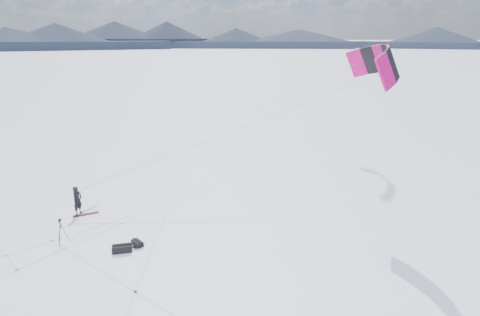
# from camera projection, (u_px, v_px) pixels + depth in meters

# --- Properties ---
(ground) EXTENTS (1800.00, 1800.00, 0.00)m
(ground) POSITION_uv_depth(u_px,v_px,m) (65.00, 237.00, 20.49)
(ground) COLOR white
(horizon_hills) EXTENTS (704.00, 704.00, 9.58)m
(horizon_hills) POSITION_uv_depth(u_px,v_px,m) (54.00, 161.00, 19.29)
(horizon_hills) COLOR #1A2030
(horizon_hills) RESTS_ON ground
(snow_tracks) EXTENTS (14.76, 10.25, 0.01)m
(snow_tracks) POSITION_uv_depth(u_px,v_px,m) (49.00, 240.00, 20.24)
(snow_tracks) COLOR silver
(snow_tracks) RESTS_ON ground
(snowkiter) EXTENTS (0.53, 0.69, 1.68)m
(snowkiter) POSITION_uv_depth(u_px,v_px,m) (79.00, 214.00, 23.14)
(snowkiter) COLOR black
(snowkiter) RESTS_ON ground
(snowboard) EXTENTS (1.32, 0.99, 0.04)m
(snowboard) POSITION_uv_depth(u_px,v_px,m) (86.00, 214.00, 23.06)
(snowboard) COLOR maroon
(snowboard) RESTS_ON ground
(tripod) EXTENTS (0.61, 0.55, 1.31)m
(tripod) POSITION_uv_depth(u_px,v_px,m) (61.00, 228.00, 19.67)
(tripod) COLOR black
(tripod) RESTS_ON ground
(gear_bag_a) EXTENTS (1.01, 0.72, 0.41)m
(gear_bag_a) POSITION_uv_depth(u_px,v_px,m) (122.00, 248.00, 19.06)
(gear_bag_a) COLOR black
(gear_bag_a) RESTS_ON ground
(gear_bag_b) EXTENTS (0.72, 0.68, 0.31)m
(gear_bag_b) POSITION_uv_depth(u_px,v_px,m) (137.00, 243.00, 19.64)
(gear_bag_b) COLOR black
(gear_bag_b) RESTS_ON ground
(power_kite) EXTENTS (17.26, 6.30, 8.13)m
(power_kite) POSITION_uv_depth(u_px,v_px,m) (378.00, 63.00, 19.73)
(power_kite) COLOR #C50868
(power_kite) RESTS_ON ground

